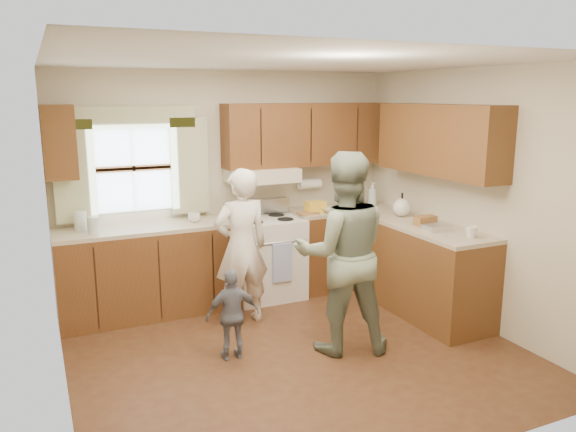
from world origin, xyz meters
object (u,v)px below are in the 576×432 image
stove (266,256)px  child (233,315)px  woman_right (342,253)px  woman_left (241,247)px

stove → child: bearing=-122.9°
stove → woman_right: woman_right is taller
woman_right → child: size_ratio=2.23×
stove → child: (-0.85, -1.31, -0.07)m
woman_right → child: bearing=4.5°
stove → woman_right: (0.09, -1.53, 0.42)m
stove → child: size_ratio=1.34×
stove → woman_left: bearing=-130.4°
woman_left → woman_right: bearing=118.3°
stove → woman_left: woman_left is taller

